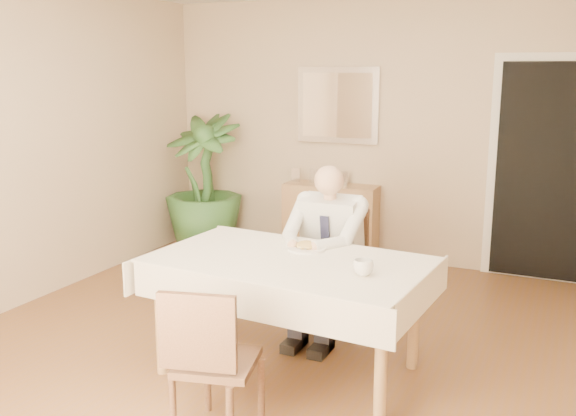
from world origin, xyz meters
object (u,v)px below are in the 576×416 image
at_px(dining_table, 288,272).
at_px(chair_near, 209,356).
at_px(seated_man, 323,245).
at_px(potted_palm, 204,183).
at_px(chair_far, 337,260).
at_px(coffee_mug, 363,267).
at_px(sideboard, 331,221).

xyz_separation_m(dining_table, chair_near, (-0.04, -0.89, -0.20)).
xyz_separation_m(chair_near, seated_man, (0.04, 1.49, 0.22)).
bearing_deg(chair_near, potted_palm, 108.33).
relative_size(dining_table, chair_near, 2.12).
relative_size(dining_table, potted_palm, 1.24).
distance_m(chair_far, chair_near, 1.77).
relative_size(seated_man, potted_palm, 0.86).
relative_size(chair_far, coffee_mug, 7.69).
xyz_separation_m(dining_table, seated_man, (0.00, 0.59, 0.02)).
height_order(dining_table, potted_palm, potted_palm).
distance_m(seated_man, sideboard, 2.04).
distance_m(dining_table, chair_far, 0.90).
distance_m(dining_table, chair_near, 0.91).
relative_size(chair_far, sideboard, 0.93).
xyz_separation_m(chair_far, chair_near, (-0.04, -1.77, -0.03)).
relative_size(chair_far, potted_palm, 0.62).
bearing_deg(potted_palm, chair_far, -33.83).
distance_m(chair_far, sideboard, 1.75).
bearing_deg(seated_man, coffee_mug, -53.45).
bearing_deg(chair_far, seated_man, -85.20).
height_order(chair_near, seated_man, seated_man).
height_order(coffee_mug, potted_palm, potted_palm).
bearing_deg(dining_table, potted_palm, 136.31).
distance_m(chair_far, coffee_mug, 1.16).
distance_m(chair_far, seated_man, 0.35).
xyz_separation_m(chair_far, potted_palm, (-2.01, 1.35, 0.22)).
xyz_separation_m(chair_far, coffee_mug, (0.53, -1.00, 0.30)).
height_order(dining_table, coffee_mug, coffee_mug).
bearing_deg(sideboard, chair_far, -70.41).
bearing_deg(seated_man, sideboard, 109.33).
bearing_deg(coffee_mug, chair_far, 117.82).
bearing_deg(seated_man, dining_table, -90.00).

